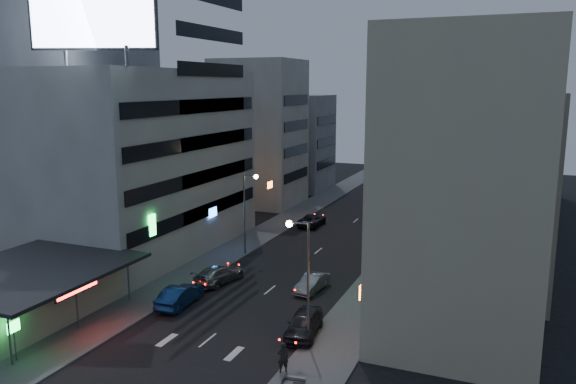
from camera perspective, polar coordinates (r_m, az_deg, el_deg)
The scene contains 26 objects.
ground at distance 35.58m, azimuth -11.59°, elevation -17.12°, with size 180.00×180.00×0.00m, color black.
sidewalk_left at distance 63.77m, azimuth -2.52°, elevation -4.19°, with size 4.00×120.00×0.12m, color #4C4C4F.
sidewalk_right at distance 59.07m, azimuth 11.78°, elevation -5.63°, with size 4.00×120.00×0.12m, color #4C4C4F.
food_court at distance 44.79m, azimuth -25.34°, elevation -9.23°, with size 11.00×13.00×3.88m.
white_building at distance 58.18m, azimuth -14.88°, elevation 2.99°, with size 14.00×24.00×18.00m, color #B6B7B2.
grey_tower at distance 65.76m, azimuth -19.99°, elevation 10.57°, with size 10.00×14.00×34.00m, color gray.
shophouse_near at distance 37.04m, azimuth 17.34°, elevation 0.15°, with size 10.00×11.00×20.00m, color #ACA787.
shophouse_mid at distance 48.65m, azimuth 19.05°, elevation 0.10°, with size 11.00×12.00×16.00m, color tan.
shophouse_far at distance 61.16m, azimuth 19.54°, elevation 4.99°, with size 10.00×14.00×22.00m, color #ACA787.
far_left_a at distance 78.65m, azimuth -2.94°, elevation 6.02°, with size 11.00×10.00×20.00m, color #B6B7B2.
far_left_b at distance 90.93m, azimuth 0.31°, elevation 5.09°, with size 12.00×10.00×15.00m, color gray.
far_right_a at distance 76.25m, azimuth 20.45°, elevation 4.45°, with size 11.00×12.00×18.00m, color tan.
far_right_b at distance 89.97m, azimuth 21.25°, elevation 7.18°, with size 12.00×12.00×24.00m, color #ACA787.
billboard at distance 47.66m, azimuth -19.20°, elevation 16.40°, with size 9.52×3.75×6.20m.
street_lamp_right_near at distance 35.85m, azimuth 1.47°, elevation -7.35°, with size 1.60×0.44×8.02m.
street_lamp_left at distance 54.65m, azimuth -4.10°, elevation -1.02°, with size 1.60×0.44×8.02m.
street_lamp_right_far at distance 67.87m, azimuth 11.80°, elevation 1.09°, with size 1.60×0.44×8.02m.
parked_car_right_near at distance 38.59m, azimuth 1.63°, elevation -13.22°, with size 1.95×4.85×1.65m, color black.
parked_car_right_mid at distance 46.32m, azimuth 2.46°, elevation -9.22°, with size 1.46×4.17×1.38m, color #9B9DA3.
parked_car_left at distance 67.10m, azimuth 2.45°, elevation -2.86°, with size 2.34×5.08×1.41m, color black.
parked_car_right_far at distance 59.85m, azimuth 9.50°, elevation -4.71°, with size 1.93×4.76×1.38m, color gray.
road_car_blue at distance 44.11m, azimuth -10.94°, elevation -10.31°, with size 1.69×4.84×1.59m, color navy.
road_car_silver at distance 48.49m, azimuth -7.04°, elevation -8.28°, with size 2.11×5.18×1.50m, color gray.
person at distance 33.84m, azimuth -0.52°, elevation -16.43°, with size 0.68×0.44×1.85m, color black.
scooter_black_b at distance 33.21m, azimuth 1.85°, elevation -17.66°, with size 1.93×0.64×1.18m, color black, non-canonical shape.
scooter_silver_b at distance 33.41m, azimuth 1.95°, elevation -17.50°, with size 1.88×0.63×1.15m, color gray, non-canonical shape.
Camera 1 is at (18.04, -25.83, 16.53)m, focal length 35.00 mm.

